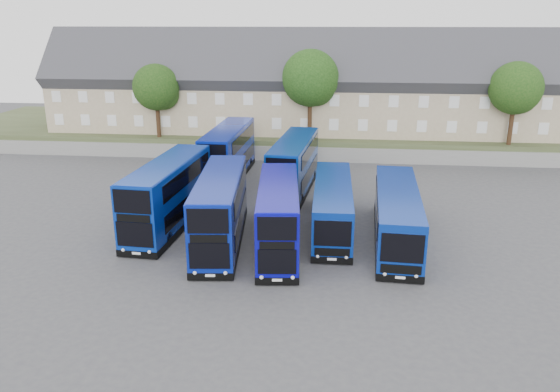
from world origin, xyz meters
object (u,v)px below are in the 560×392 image
at_px(dd_front_mid, 220,211).
at_px(tree_far, 555,80).
at_px(tree_west, 158,89).
at_px(tree_mid, 312,80).
at_px(tree_east, 517,90).
at_px(coach_east_a, 333,207).
at_px(dd_front_left, 169,196).

relative_size(dd_front_mid, tree_far, 1.33).
relative_size(tree_west, tree_mid, 0.83).
bearing_deg(dd_front_mid, tree_mid, 73.54).
bearing_deg(tree_west, tree_mid, 1.79).
bearing_deg(tree_east, dd_front_mid, -136.68).
bearing_deg(coach_east_a, tree_far, 48.42).
height_order(coach_east_a, tree_east, tree_east).
relative_size(coach_east_a, tree_far, 1.39).
height_order(dd_front_mid, coach_east_a, dd_front_mid).
height_order(tree_east, tree_far, tree_far).
bearing_deg(tree_mid, coach_east_a, -82.96).
distance_m(dd_front_mid, tree_far, 43.41).
bearing_deg(coach_east_a, tree_west, 132.24).
bearing_deg(tree_west, coach_east_a, -47.18).
xyz_separation_m(tree_west, tree_mid, (16.00, 0.50, 1.02)).
distance_m(tree_west, tree_east, 36.00).
bearing_deg(dd_front_left, dd_front_mid, -28.12).
relative_size(tree_west, tree_east, 0.94).
xyz_separation_m(tree_west, tree_far, (42.00, 7.00, 0.68)).
height_order(dd_front_mid, tree_far, tree_far).
distance_m(tree_east, tree_far, 9.23).
bearing_deg(dd_front_mid, coach_east_a, 18.96).
bearing_deg(tree_far, tree_west, -170.54).
relative_size(dd_front_left, dd_front_mid, 1.02).
xyz_separation_m(dd_front_left, tree_far, (34.87, 27.60, 5.47)).
height_order(tree_mid, tree_east, tree_mid).
bearing_deg(dd_front_mid, tree_far, 39.23).
bearing_deg(dd_front_left, tree_far, 42.25).
distance_m(coach_east_a, tree_west, 27.80).
distance_m(dd_front_mid, coach_east_a, 7.90).
bearing_deg(dd_front_mid, tree_west, 110.65).
height_order(dd_front_left, tree_east, tree_east).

